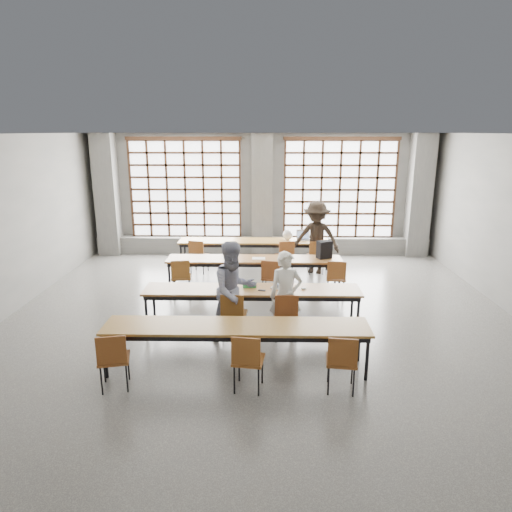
{
  "coord_description": "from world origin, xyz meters",
  "views": [
    {
      "loc": [
        0.06,
        -7.9,
        3.55
      ],
      "look_at": [
        -0.09,
        0.4,
        1.27
      ],
      "focal_mm": 32.0,
      "sensor_mm": 36.0,
      "label": 1
    }
  ],
  "objects": [
    {
      "name": "desk_row_b",
      "position": [
        -0.16,
        2.16,
        0.66
      ],
      "size": [
        4.0,
        0.7,
        0.73
      ],
      "color": "brown",
      "rests_on": "floor"
    },
    {
      "name": "chair_near_right",
      "position": [
        1.14,
        -2.21,
        0.54
      ],
      "size": [
        0.47,
        0.47,
        0.88
      ],
      "color": "brown",
      "rests_on": "floor"
    },
    {
      "name": "laptop_back",
      "position": [
        1.13,
        4.06,
        0.79
      ],
      "size": [
        0.42,
        0.37,
        0.26
      ],
      "color": "#B1B1B5",
      "rests_on": "desk_row_a"
    },
    {
      "name": "wall_front",
      "position": [
        0.0,
        -5.5,
        1.75
      ],
      "size": [
        10.0,
        0.0,
        10.0
      ],
      "primitive_type": "plane",
      "rotation": [
        -1.57,
        0.0,
        0.0
      ],
      "color": "#5B5B58",
      "rests_on": "floor"
    },
    {
      "name": "column_right",
      "position": [
        4.5,
        5.22,
        1.75
      ],
      "size": [
        0.6,
        0.55,
        3.5
      ],
      "primitive_type": "cube",
      "color": "#545452",
      "rests_on": "floor"
    },
    {
      "name": "student_male",
      "position": [
        0.44,
        -0.43,
        0.78
      ],
      "size": [
        0.6,
        0.42,
        1.57
      ],
      "primitive_type": "imported",
      "rotation": [
        0.0,
        0.0,
        0.09
      ],
      "color": "silver",
      "rests_on": "floor"
    },
    {
      "name": "desk_row_d",
      "position": [
        -0.35,
        -1.58,
        0.66
      ],
      "size": [
        4.0,
        0.7,
        0.73
      ],
      "color": "brown",
      "rests_on": "floor"
    },
    {
      "name": "desk_row_c",
      "position": [
        -0.16,
        0.07,
        0.66
      ],
      "size": [
        4.0,
        0.7,
        0.73
      ],
      "color": "brown",
      "rests_on": "floor"
    },
    {
      "name": "chair_back_left",
      "position": [
        -1.63,
        3.32,
        0.54
      ],
      "size": [
        0.51,
        0.51,
        0.88
      ],
      "color": "brown",
      "rests_on": "floor"
    },
    {
      "name": "column_mid",
      "position": [
        0.0,
        5.22,
        1.75
      ],
      "size": [
        0.6,
        0.55,
        3.5
      ],
      "primitive_type": "cube",
      "color": "#545452",
      "rests_on": "floor"
    },
    {
      "name": "green_box",
      "position": [
        -0.21,
        0.15,
        0.78
      ],
      "size": [
        0.26,
        0.11,
        0.09
      ],
      "primitive_type": "cube",
      "rotation": [
        0.0,
        0.0,
        0.07
      ],
      "color": "#2E8F42",
      "rests_on": "desk_row_c"
    },
    {
      "name": "phone",
      "position": [
        0.02,
        -0.03,
        0.74
      ],
      "size": [
        0.14,
        0.09,
        0.01
      ],
      "primitive_type": "cube",
      "rotation": [
        0.0,
        0.0,
        -0.24
      ],
      "color": "black",
      "rests_on": "desk_row_c"
    },
    {
      "name": "chair_front_left",
      "position": [
        -0.46,
        -0.56,
        0.54
      ],
      "size": [
        0.46,
        0.46,
        0.88
      ],
      "color": "brown",
      "rests_on": "floor"
    },
    {
      "name": "window_left",
      "position": [
        -2.25,
        5.42,
        1.9
      ],
      "size": [
        3.32,
        0.12,
        3.0
      ],
      "color": "white",
      "rests_on": "wall_back"
    },
    {
      "name": "chair_mid_centre",
      "position": [
        0.22,
        1.53,
        0.54
      ],
      "size": [
        0.5,
        0.5,
        0.88
      ],
      "color": "brown",
      "rests_on": "floor"
    },
    {
      "name": "chair_front_right",
      "position": [
        0.45,
        -0.56,
        0.54
      ],
      "size": [
        0.43,
        0.43,
        0.88
      ],
      "color": "brown",
      "rests_on": "floor"
    },
    {
      "name": "chair_near_mid",
      "position": [
        -0.16,
        -2.21,
        0.54
      ],
      "size": [
        0.48,
        0.48,
        0.88
      ],
      "color": "brown",
      "rests_on": "floor"
    },
    {
      "name": "red_pouch",
      "position": [
        -2.05,
        -2.13,
        0.5
      ],
      "size": [
        0.21,
        0.1,
        0.06
      ],
      "primitive_type": "cube",
      "rotation": [
        0.0,
        0.0,
        0.1
      ],
      "color": "maroon",
      "rests_on": "chair_near_left"
    },
    {
      "name": "plastic_bag",
      "position": [
        0.69,
        4.0,
        0.87
      ],
      "size": [
        0.32,
        0.29,
        0.29
      ],
      "primitive_type": "ellipsoid",
      "rotation": [
        0.0,
        0.0,
        -0.39
      ],
      "color": "white",
      "rests_on": "desk_row_a"
    },
    {
      "name": "sill_ledge",
      "position": [
        0.0,
        5.3,
        0.25
      ],
      "size": [
        9.8,
        0.35,
        0.5
      ],
      "primitive_type": "cube",
      "color": "#545452",
      "rests_on": "floor"
    },
    {
      "name": "chair_near_left",
      "position": [
        -2.03,
        -2.21,
        0.54
      ],
      "size": [
        0.5,
        0.5,
        0.88
      ],
      "color": "maroon",
      "rests_on": "floor"
    },
    {
      "name": "paper_sheet_a",
      "position": [
        -0.76,
        2.21,
        0.73
      ],
      "size": [
        0.36,
        0.33,
        0.0
      ],
      "primitive_type": "cube",
      "rotation": [
        0.0,
        0.0,
        0.51
      ],
      "color": "silver",
      "rests_on": "desk_row_b"
    },
    {
      "name": "wall_back",
      "position": [
        0.0,
        5.5,
        1.75
      ],
      "size": [
        10.0,
        0.0,
        10.0
      ],
      "primitive_type": "plane",
      "rotation": [
        1.57,
        0.0,
        0.0
      ],
      "color": "#5B5B58",
      "rests_on": "floor"
    },
    {
      "name": "ceiling",
      "position": [
        0.0,
        0.0,
        3.5
      ],
      "size": [
        11.0,
        11.0,
        0.0
      ],
      "primitive_type": "plane",
      "rotation": [
        3.14,
        0.0,
        0.0
      ],
      "color": "silver",
      "rests_on": "floor"
    },
    {
      "name": "laptop_front",
      "position": [
        0.42,
        0.17,
        0.79
      ],
      "size": [
        0.46,
        0.44,
        0.26
      ],
      "color": "#A9AAAE",
      "rests_on": "desk_row_c"
    },
    {
      "name": "backpack",
      "position": [
        1.44,
        2.21,
        0.93
      ],
      "size": [
        0.37,
        0.32,
        0.4
      ],
      "primitive_type": "cube",
      "rotation": [
        0.0,
        0.0,
        0.43
      ],
      "color": "black",
      "rests_on": "desk_row_b"
    },
    {
      "name": "chair_mid_left",
      "position": [
        -1.75,
        1.53,
        0.54
      ],
      "size": [
        0.48,
        0.48,
        0.88
      ],
      "color": "brown",
      "rests_on": "floor"
    },
    {
      "name": "student_female",
      "position": [
        -0.46,
        -0.43,
        0.87
      ],
      "size": [
        1.07,
        0.99,
        1.75
      ],
      "primitive_type": "imported",
      "rotation": [
        0.0,
        0.0,
        0.51
      ],
      "color": "#1A2050",
      "rests_on": "floor"
    },
    {
      "name": "student_back",
      "position": [
        1.39,
        3.45,
        0.93
      ],
      "size": [
        1.35,
        1.04,
        1.85
      ],
      "primitive_type": "imported",
      "rotation": [
        0.0,
        0.0,
        -0.33
      ],
      "color": "black",
      "rests_on": "floor"
    },
    {
      "name": "floor",
      "position": [
        0.0,
        0.0,
        0.0
      ],
      "size": [
        11.0,
        11.0,
        0.0
      ],
      "primitive_type": "plane",
      "color": "#4F4F4C",
      "rests_on": "ground"
    },
    {
      "name": "mouse",
      "position": [
        0.79,
        0.05,
        0.75
      ],
      "size": [
        0.11,
        0.08,
        0.04
      ],
      "primitive_type": "ellipsoid",
      "rotation": [
        0.0,
        0.0,
        -0.14
      ],
      "color": "white",
      "rests_on": "desk_row_c"
    },
    {
      "name": "chair_mid_right",
      "position": [
        1.63,
        1.53,
        0.54
      ],
      "size": [
        0.47,
        0.48,
        0.88
      ],
      "color": "brown",
      "rests_on": "floor"
    },
    {
      "name": "chair_back_mid",
      "position": [
        0.61,
        3.32,
        0.54
      ],
      "size": [
        0.5,
        0.51,
        0.88
      ],
      "color": "brown",
      "rests_on": "floor"
    },
    {
      "name": "window_right",
      "position": [
        2.25,
        5.42,
        1.9
      ],
      "size": [
        3.32,
        0.12,
        3.0
      ],
      "color": "white",
      "rests_on": "wall_back"
    },
    {
      "name": "chair_back_right",
      "position": [
        1.39,
        3.32,
        0.54
      ],
      "size": [
        0.43,
        0.44,
        0.88
      ],
      "color": "brown",
      "rests_on": "floor"
    },
    {
      "name": "paper_sheet_c",
      "position": [
        -0.06,
        2.16,
        0.73
      ],
      "size": [
        0.3,
        0.21,
        0.0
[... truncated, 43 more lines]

